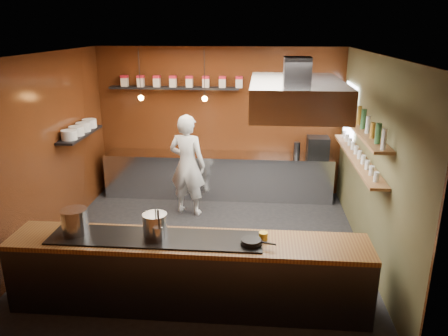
# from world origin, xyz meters

# --- Properties ---
(floor) EXTENTS (5.00, 5.00, 0.00)m
(floor) POSITION_xyz_m (0.00, 0.00, 0.00)
(floor) COLOR black
(floor) RESTS_ON ground
(back_wall) EXTENTS (5.00, 0.00, 5.00)m
(back_wall) POSITION_xyz_m (0.00, 2.50, 1.50)
(back_wall) COLOR #341609
(back_wall) RESTS_ON ground
(left_wall) EXTENTS (0.00, 5.00, 5.00)m
(left_wall) POSITION_xyz_m (-2.50, 0.00, 1.50)
(left_wall) COLOR #341609
(left_wall) RESTS_ON ground
(right_wall) EXTENTS (0.00, 5.00, 5.00)m
(right_wall) POSITION_xyz_m (2.50, 0.00, 1.50)
(right_wall) COLOR #4B492A
(right_wall) RESTS_ON ground
(ceiling) EXTENTS (5.00, 5.00, 0.00)m
(ceiling) POSITION_xyz_m (0.00, 0.00, 3.00)
(ceiling) COLOR silver
(ceiling) RESTS_ON back_wall
(window_pane) EXTENTS (0.00, 1.00, 1.00)m
(window_pane) POSITION_xyz_m (2.45, 1.70, 1.90)
(window_pane) COLOR white
(window_pane) RESTS_ON right_wall
(prep_counter) EXTENTS (4.60, 0.65, 0.90)m
(prep_counter) POSITION_xyz_m (0.00, 2.17, 0.45)
(prep_counter) COLOR silver
(prep_counter) RESTS_ON floor
(pass_counter) EXTENTS (4.40, 0.72, 0.94)m
(pass_counter) POSITION_xyz_m (-0.00, -1.60, 0.47)
(pass_counter) COLOR #38383D
(pass_counter) RESTS_ON floor
(tin_shelf) EXTENTS (2.60, 0.26, 0.04)m
(tin_shelf) POSITION_xyz_m (-0.90, 2.36, 2.20)
(tin_shelf) COLOR black
(tin_shelf) RESTS_ON back_wall
(plate_shelf) EXTENTS (0.30, 1.40, 0.04)m
(plate_shelf) POSITION_xyz_m (-2.34, 1.00, 1.55)
(plate_shelf) COLOR black
(plate_shelf) RESTS_ON left_wall
(bottle_shelf_upper) EXTENTS (0.26, 2.80, 0.04)m
(bottle_shelf_upper) POSITION_xyz_m (2.34, 0.30, 1.92)
(bottle_shelf_upper) COLOR brown
(bottle_shelf_upper) RESTS_ON right_wall
(bottle_shelf_lower) EXTENTS (0.26, 2.80, 0.04)m
(bottle_shelf_lower) POSITION_xyz_m (2.34, 0.30, 1.45)
(bottle_shelf_lower) COLOR brown
(bottle_shelf_lower) RESTS_ON right_wall
(extractor_hood) EXTENTS (1.20, 2.00, 0.72)m
(extractor_hood) POSITION_xyz_m (1.30, -0.40, 2.51)
(extractor_hood) COLOR #38383D
(extractor_hood) RESTS_ON ceiling
(pendant_left) EXTENTS (0.10, 0.10, 0.95)m
(pendant_left) POSITION_xyz_m (-1.40, 1.70, 2.15)
(pendant_left) COLOR black
(pendant_left) RESTS_ON ceiling
(pendant_right) EXTENTS (0.10, 0.10, 0.95)m
(pendant_right) POSITION_xyz_m (-0.20, 1.70, 2.15)
(pendant_right) COLOR black
(pendant_right) RESTS_ON ceiling
(storage_tins) EXTENTS (2.43, 0.13, 0.22)m
(storage_tins) POSITION_xyz_m (-0.75, 2.36, 2.33)
(storage_tins) COLOR beige
(storage_tins) RESTS_ON tin_shelf
(plate_stacks) EXTENTS (0.26, 1.16, 0.16)m
(plate_stacks) POSITION_xyz_m (-2.34, 1.00, 1.65)
(plate_stacks) COLOR silver
(plate_stacks) RESTS_ON plate_shelf
(bottles) EXTENTS (0.06, 2.66, 0.24)m
(bottles) POSITION_xyz_m (2.34, 0.30, 2.06)
(bottles) COLOR silver
(bottles) RESTS_ON bottle_shelf_upper
(wine_glasses) EXTENTS (0.07, 2.37, 0.13)m
(wine_glasses) POSITION_xyz_m (2.34, 0.30, 1.53)
(wine_glasses) COLOR silver
(wine_glasses) RESTS_ON bottle_shelf_lower
(stockpot_large) EXTENTS (0.36, 0.36, 0.31)m
(stockpot_large) POSITION_xyz_m (-1.41, -1.57, 1.10)
(stockpot_large) COLOR #B9BBC1
(stockpot_large) RESTS_ON pass_counter
(stockpot_small) EXTENTS (0.34, 0.34, 0.28)m
(stockpot_small) POSITION_xyz_m (-0.41, -1.54, 1.08)
(stockpot_small) COLOR silver
(stockpot_small) RESTS_ON pass_counter
(utensil_crock) EXTENTS (0.14, 0.14, 0.17)m
(utensil_crock) POSITION_xyz_m (-0.35, -1.67, 1.03)
(utensil_crock) COLOR silver
(utensil_crock) RESTS_ON pass_counter
(frying_pan) EXTENTS (0.42, 0.26, 0.06)m
(frying_pan) POSITION_xyz_m (0.77, -1.69, 0.97)
(frying_pan) COLOR black
(frying_pan) RESTS_ON pass_counter
(butter_jar) EXTENTS (0.15, 0.15, 0.10)m
(butter_jar) POSITION_xyz_m (0.91, -1.52, 0.97)
(butter_jar) COLOR yellow
(butter_jar) RESTS_ON pass_counter
(espresso_machine) EXTENTS (0.42, 0.40, 0.42)m
(espresso_machine) POSITION_xyz_m (1.97, 2.11, 1.11)
(espresso_machine) COLOR black
(espresso_machine) RESTS_ON prep_counter
(chef) EXTENTS (0.78, 0.61, 1.89)m
(chef) POSITION_xyz_m (-0.48, 1.26, 0.95)
(chef) COLOR white
(chef) RESTS_ON floor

